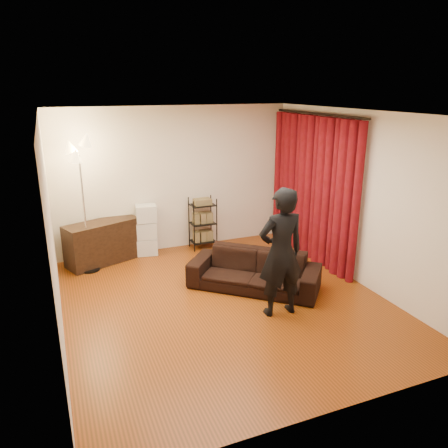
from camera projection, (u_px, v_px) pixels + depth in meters
name	position (u px, v px, depth m)	size (l,w,h in m)	color
floor	(225.00, 302.00, 6.42)	(5.00, 5.00, 0.00)	#8A3910
ceiling	(226.00, 113.00, 5.61)	(5.00, 5.00, 0.00)	white
wall_back	(175.00, 179.00, 8.22)	(5.00, 5.00, 0.00)	silver
wall_front	(333.00, 288.00, 3.81)	(5.00, 5.00, 0.00)	silver
wall_left	(51.00, 233.00, 5.21)	(5.00, 5.00, 0.00)	silver
wall_right	(359.00, 199.00, 6.82)	(5.00, 5.00, 0.00)	silver
curtain_rod	(318.00, 114.00, 7.40)	(0.04, 0.04, 2.65)	black
curtain	(312.00, 189.00, 7.79)	(0.22, 2.65, 2.55)	maroon
sofa	(254.00, 271.00, 6.78)	(1.99, 0.78, 0.58)	black
person	(281.00, 253.00, 5.84)	(0.66, 0.43, 1.80)	black
media_cabinet	(103.00, 242.00, 7.76)	(1.29, 0.49, 0.76)	black
storage_boxes	(147.00, 230.00, 8.09)	(0.39, 0.31, 0.96)	beige
wire_shelf	(203.00, 223.00, 8.42)	(0.46, 0.32, 1.00)	black
floor_lamp	(84.00, 208.00, 7.18)	(0.40, 0.40, 2.22)	silver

